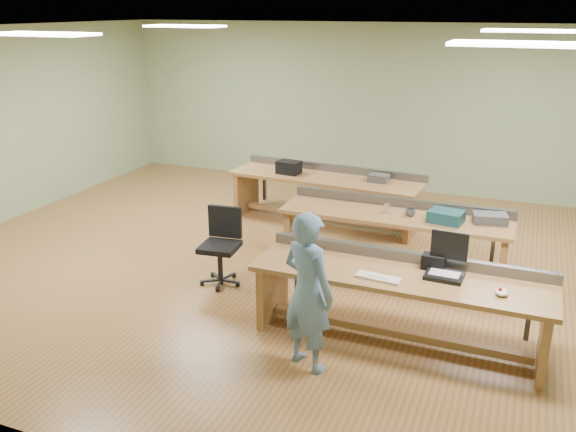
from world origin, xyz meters
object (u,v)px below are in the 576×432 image
object	(u,v)px
workbench_front	(400,290)
mug	(410,212)
drinks_can	(387,208)
parts_bin_teal	(446,216)
person	(308,292)
parts_bin_grey	(490,218)
workbench_mid	(395,227)
laptop_base	(444,276)
workbench_back	(326,188)
camera_bag	(434,262)
task_chair	(221,256)

from	to	relation	value
workbench_front	mug	bearing A→B (deg)	98.79
drinks_can	parts_bin_teal	bearing A→B (deg)	-5.06
person	parts_bin_grey	distance (m)	3.03
person	parts_bin_grey	world-z (taller)	person
parts_bin_teal	drinks_can	size ratio (longest dim) A/B	3.33
person	workbench_mid	bearing A→B (deg)	-71.50
person	laptop_base	distance (m)	1.40
workbench_mid	workbench_back	distance (m)	1.95
camera_bag	parts_bin_grey	xyz separation A→B (m)	(0.42, 1.68, -0.02)
workbench_front	laptop_base	distance (m)	0.47
camera_bag	drinks_can	world-z (taller)	camera_bag
camera_bag	mug	size ratio (longest dim) A/B	1.80
parts_bin_grey	workbench_back	bearing A→B (deg)	153.34
camera_bag	mug	world-z (taller)	camera_bag
workbench_back	laptop_base	xyz separation A→B (m)	(2.26, -3.12, 0.21)
laptop_base	workbench_front	bearing A→B (deg)	-169.96
workbench_front	task_chair	bearing A→B (deg)	167.01
workbench_front	task_chair	distance (m)	2.40
laptop_base	mug	bearing A→B (deg)	114.01
task_chair	drinks_can	world-z (taller)	task_chair
person	parts_bin_teal	distance (m)	2.66
parts_bin_grey	drinks_can	bearing A→B (deg)	-174.66
workbench_back	workbench_front	bearing A→B (deg)	-55.46
camera_bag	task_chair	world-z (taller)	task_chair
workbench_front	person	xyz separation A→B (m)	(-0.70, -0.79, 0.22)
parts_bin_teal	task_chair	bearing A→B (deg)	-155.40
workbench_back	drinks_can	size ratio (longest dim) A/B	25.15
workbench_back	parts_bin_teal	size ratio (longest dim) A/B	7.55
workbench_mid	parts_bin_grey	world-z (taller)	same
parts_bin_teal	drinks_can	bearing A→B (deg)	174.94
workbench_front	workbench_mid	distance (m)	1.87
workbench_back	camera_bag	world-z (taller)	camera_bag
laptop_base	person	bearing A→B (deg)	-140.06
workbench_mid	camera_bag	xyz separation A→B (m)	(0.73, -1.59, 0.27)
workbench_mid	parts_bin_grey	size ratio (longest dim) A/B	7.22
workbench_mid	mug	xyz separation A→B (m)	(0.19, -0.03, 0.24)
parts_bin_teal	parts_bin_grey	bearing A→B (deg)	20.12
laptop_base	workbench_mid	bearing A→B (deg)	118.96
person	camera_bag	bearing A→B (deg)	-110.17
parts_bin_grey	mug	size ratio (longest dim) A/B	3.24
workbench_front	laptop_base	bearing A→B (deg)	7.89
parts_bin_teal	workbench_back	bearing A→B (deg)	144.38
parts_bin_teal	mug	world-z (taller)	parts_bin_teal
mug	workbench_back	bearing A→B (deg)	138.74
task_chair	workbench_back	bearing A→B (deg)	73.20
parts_bin_teal	camera_bag	bearing A→B (deg)	-86.66
workbench_front	parts_bin_teal	size ratio (longest dim) A/B	7.26
person	mug	xyz separation A→B (m)	(0.44, 2.57, 0.02)
task_chair	laptop_base	bearing A→B (deg)	-17.01
camera_bag	workbench_front	bearing A→B (deg)	-137.65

